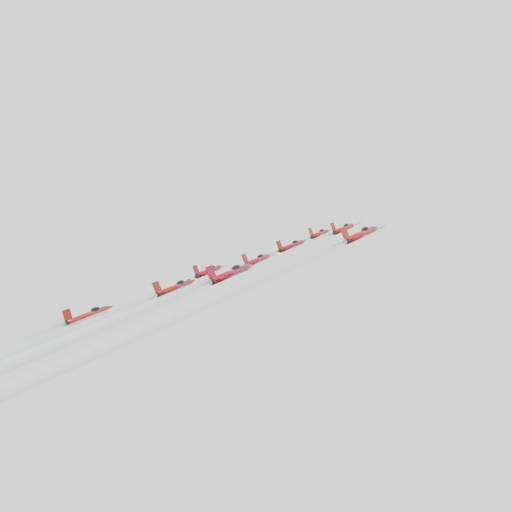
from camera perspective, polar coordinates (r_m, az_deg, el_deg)
The scene contains 6 objects.
jet_lead at distance 161.85m, azimuth 5.12°, elevation 1.80°, with size 8.91×11.17×7.88m.
jet_row2_left at distance 153.47m, azimuth -3.79°, elevation -1.21°, with size 9.73×12.21×8.60m.
jet_row2_center at distance 144.88m, azimuth 2.87°, elevation 0.84°, with size 8.45×10.60×7.47m.
jet_row2_right at distance 145.65m, azimuth 7.02°, elevation 2.19°, with size 8.82×11.06×7.80m.
jet_center at distance 95.61m, azimuth -11.51°, elevation -5.05°, with size 8.60×78.20×53.14m.
jet_rear_farright at distance 66.44m, azimuth -3.65°, elevation -3.96°, with size 8.65×78.65×53.44m.
Camera 1 is at (68.06, -99.85, 96.02)m, focal length 50.00 mm.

